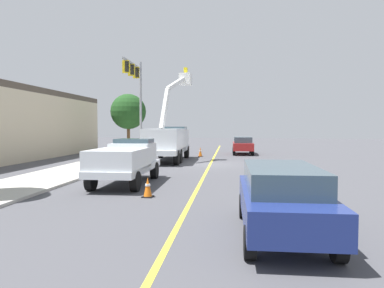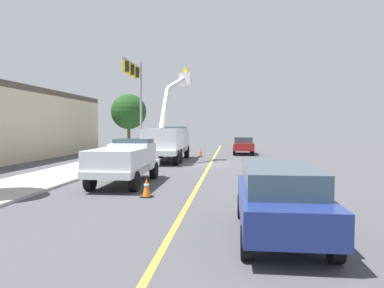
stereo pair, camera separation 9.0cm
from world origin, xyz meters
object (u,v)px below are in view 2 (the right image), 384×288
object	(u,v)px
service_pickup_truck	(125,160)
traffic_cone_mid_front	(201,152)
utility_bucket_truck	(169,140)
trailing_sedan	(279,196)
traffic_signal_mast	(136,88)
traffic_cone_leading	(147,187)
passing_minivan	(243,144)

from	to	relation	value
service_pickup_truck	traffic_cone_mid_front	bearing A→B (deg)	-3.40
utility_bucket_truck	traffic_cone_mid_front	xyz separation A→B (m)	(4.37, -1.81, -1.20)
trailing_sedan	traffic_signal_mast	world-z (taller)	traffic_signal_mast
utility_bucket_truck	service_pickup_truck	world-z (taller)	utility_bucket_truck
trailing_sedan	traffic_cone_leading	world-z (taller)	trailing_sedan
passing_minivan	trailing_sedan	world-z (taller)	same
trailing_sedan	passing_minivan	bearing A→B (deg)	4.59
utility_bucket_truck	trailing_sedan	xyz separation A→B (m)	(-17.86, -7.48, -0.64)
utility_bucket_truck	traffic_signal_mast	distance (m)	6.56
traffic_cone_leading	traffic_signal_mast	xyz separation A→B (m)	(17.04, 6.52, 5.74)
trailing_sedan	service_pickup_truck	bearing A→B (deg)	45.03
utility_bucket_truck	passing_minivan	size ratio (longest dim) A/B	1.70
trailing_sedan	traffic_signal_mast	size ratio (longest dim) A/B	0.57
passing_minivan	trailing_sedan	distance (m)	25.98
utility_bucket_truck	traffic_signal_mast	world-z (taller)	traffic_signal_mast
service_pickup_truck	traffic_signal_mast	bearing A→B (deg)	17.75
traffic_signal_mast	trailing_sedan	bearing A→B (deg)	-151.85
traffic_signal_mast	traffic_cone_mid_front	bearing A→B (deg)	-76.43
utility_bucket_truck	service_pickup_truck	size ratio (longest dim) A/B	1.46
trailing_sedan	traffic_cone_mid_front	size ratio (longest dim) A/B	5.79
service_pickup_truck	trailing_sedan	xyz separation A→B (m)	(-6.60, -6.60, -0.15)
service_pickup_truck	utility_bucket_truck	bearing A→B (deg)	4.46
utility_bucket_truck	traffic_cone_leading	world-z (taller)	utility_bucket_truck
trailing_sedan	traffic_cone_leading	bearing A→B (deg)	50.37
passing_minivan	trailing_sedan	xyz separation A→B (m)	(-25.89, -2.08, 0.00)
passing_minivan	service_pickup_truck	bearing A→B (deg)	166.81
traffic_cone_mid_front	traffic_cone_leading	bearing A→B (deg)	-176.83
passing_minivan	traffic_cone_leading	size ratio (longest dim) A/B	6.58
passing_minivan	traffic_cone_mid_front	distance (m)	5.17
traffic_cone_leading	traffic_cone_mid_front	distance (m)	18.40
service_pickup_truck	trailing_sedan	distance (m)	9.34
utility_bucket_truck	traffic_signal_mast	bearing A→B (deg)	50.63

